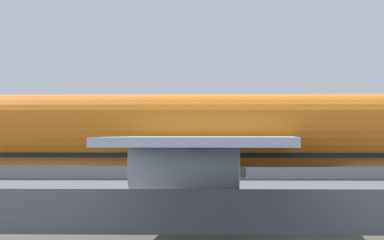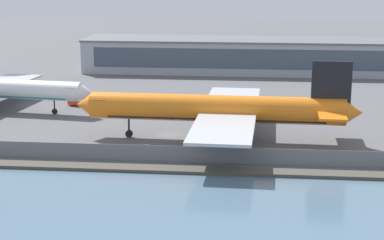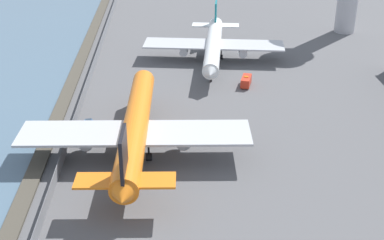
% 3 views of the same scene
% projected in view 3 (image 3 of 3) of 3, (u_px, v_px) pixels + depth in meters
% --- Properties ---
extents(ground_plane, '(500.00, 500.00, 0.00)m').
position_uv_depth(ground_plane, '(151.00, 131.00, 110.64)').
color(ground_plane, '#565659').
extents(shoreline_seawall, '(320.00, 3.00, 0.50)m').
position_uv_depth(shoreline_seawall, '(51.00, 132.00, 109.74)').
color(shoreline_seawall, '#474238').
rests_on(shoreline_seawall, ground).
extents(perimeter_fence, '(280.00, 0.10, 2.65)m').
position_uv_depth(perimeter_fence, '(73.00, 127.00, 109.44)').
color(perimeter_fence, slate).
rests_on(perimeter_fence, ground).
extents(cargo_jet_orange, '(50.36, 43.10, 14.56)m').
position_uv_depth(cargo_jet_orange, '(135.00, 128.00, 99.83)').
color(cargo_jet_orange, orange).
rests_on(cargo_jet_orange, ground).
extents(passenger_jet_white_teal, '(44.80, 39.00, 12.47)m').
position_uv_depth(passenger_jet_white_teal, '(214.00, 45.00, 145.38)').
color(passenger_jet_white_teal, white).
rests_on(passenger_jet_white_teal, ground).
extents(baggage_tug, '(3.43, 2.13, 1.80)m').
position_uv_depth(baggage_tug, '(89.00, 125.00, 111.35)').
color(baggage_tug, '#19519E').
rests_on(baggage_tug, ground).
extents(ops_van, '(5.57, 3.41, 2.48)m').
position_uv_depth(ops_van, '(246.00, 81.00, 131.54)').
color(ops_van, red).
rests_on(ops_van, ground).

